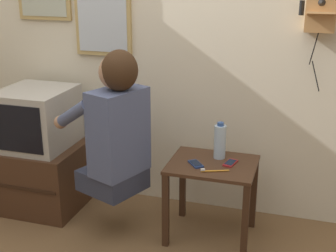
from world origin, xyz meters
The scene contains 11 objects.
wall_back centered at (0.00, 1.24, 1.27)m, with size 6.80×0.05×2.55m.
side_table centered at (0.54, 0.79, 0.43)m, with size 0.56×0.46×0.54m.
person centered at (-0.06, 0.62, 0.79)m, with size 0.62×0.54×0.94m.
tv_stand centered at (-0.76, 0.85, 0.24)m, with size 0.58×0.56×0.49m.
television centered at (-0.78, 0.85, 0.70)m, with size 0.48×0.52×0.43m.
wall_phone_antique centered at (1.11, 1.15, 1.52)m, with size 0.22×0.18×0.74m.
wall_mirror centered at (-0.38, 1.19, 1.41)m, with size 0.43×0.03×0.59m.
cell_phone_held centered at (0.44, 0.73, 0.54)m, with size 0.12×0.13×0.01m.
cell_phone_spare centered at (0.65, 0.81, 0.54)m, with size 0.09×0.13×0.01m.
water_bottle centered at (0.56, 0.89, 0.65)m, with size 0.08×0.08×0.25m.
toothbrush centered at (0.57, 0.66, 0.54)m, with size 0.17×0.08×0.02m.
Camera 1 is at (1.09, -1.95, 1.75)m, focal length 50.00 mm.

